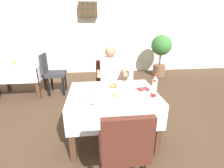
{
  "coord_description": "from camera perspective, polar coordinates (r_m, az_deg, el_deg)",
  "views": [
    {
      "loc": [
        -0.27,
        -1.82,
        1.62
      ],
      "look_at": [
        -0.03,
        0.29,
        0.83
      ],
      "focal_mm": 26.02,
      "sensor_mm": 36.0,
      "label": 1
    }
  ],
  "objects": [
    {
      "name": "background_table_tumbler",
      "position": [
        4.23,
        -31.14,
        6.39
      ],
      "size": [
        0.06,
        0.06,
        0.11
      ],
      "primitive_type": "cylinder",
      "color": "gold",
      "rests_on": "background_dining_table"
    },
    {
      "name": "chair_far_diner_seat",
      "position": [
        3.06,
        -1.56,
        0.11
      ],
      "size": [
        0.44,
        0.5,
        0.97
      ],
      "color": "#4C2319",
      "rests_on": "ground"
    },
    {
      "name": "main_dining_table",
      "position": [
        2.28,
        0.28,
        -6.7
      ],
      "size": [
        1.19,
        0.91,
        0.75
      ],
      "color": "white",
      "rests_on": "ground"
    },
    {
      "name": "chair_near_camera_side",
      "position": [
        1.6,
        4.07,
        -21.42
      ],
      "size": [
        0.44,
        0.5,
        0.97
      ],
      "color": "#4C2319",
      "rests_on": "ground"
    },
    {
      "name": "background_chair_right",
      "position": [
        4.11,
        -20.39,
        4.16
      ],
      "size": [
        0.5,
        0.44,
        0.97
      ],
      "color": "#2D2D33",
      "rests_on": "ground"
    },
    {
      "name": "plate_near_camera",
      "position": [
        2.04,
        1.46,
        -4.26
      ],
      "size": [
        0.22,
        0.22,
        0.06
      ],
      "color": "white",
      "rests_on": "main_dining_table"
    },
    {
      "name": "cola_bottle_primary",
      "position": [
        2.15,
        14.74,
        -0.66
      ],
      "size": [
        0.07,
        0.07,
        0.28
      ],
      "color": "silver",
      "rests_on": "main_dining_table"
    },
    {
      "name": "beer_glass_right",
      "position": [
        2.08,
        6.36,
        -0.95
      ],
      "size": [
        0.07,
        0.07,
        0.23
      ],
      "color": "white",
      "rests_on": "main_dining_table"
    },
    {
      "name": "ground_plane",
      "position": [
        2.45,
        1.62,
        -20.85
      ],
      "size": [
        11.0,
        11.0,
        0.0
      ],
      "primitive_type": "plane",
      "color": "#473323"
    },
    {
      "name": "back_wall",
      "position": [
        5.69,
        -3.88,
        18.73
      ],
      "size": [
        11.0,
        0.12,
        2.9
      ],
      "primitive_type": "cube",
      "color": "silver",
      "rests_on": "ground"
    },
    {
      "name": "beer_glass_left",
      "position": [
        2.46,
        6.65,
        2.18
      ],
      "size": [
        0.07,
        0.07,
        0.2
      ],
      "color": "white",
      "rests_on": "main_dining_table"
    },
    {
      "name": "background_dining_table",
      "position": [
        4.34,
        -29.7,
        3.61
      ],
      "size": [
        1.03,
        0.73,
        0.75
      ],
      "color": "white",
      "rests_on": "ground"
    },
    {
      "name": "cola_bottle_secondary",
      "position": [
        1.96,
        14.39,
        -2.85
      ],
      "size": [
        0.06,
        0.06,
        0.28
      ],
      "color": "silver",
      "rests_on": "main_dining_table"
    },
    {
      "name": "plate_far_diner",
      "position": [
        2.34,
        0.53,
        -0.76
      ],
      "size": [
        0.23,
        0.23,
        0.07
      ],
      "color": "white",
      "rests_on": "main_dining_table"
    },
    {
      "name": "potted_plant_corner",
      "position": [
        5.43,
        16.81,
        11.36
      ],
      "size": [
        0.63,
        0.63,
        1.3
      ],
      "color": "brown",
      "rests_on": "ground"
    },
    {
      "name": "seated_diner_far",
      "position": [
        2.91,
        -0.49,
        2.3
      ],
      "size": [
        0.5,
        0.46,
        1.26
      ],
      "color": "#282D42",
      "rests_on": "ground"
    },
    {
      "name": "napkin_cutlery_set",
      "position": [
        2.34,
        10.91,
        -1.74
      ],
      "size": [
        0.19,
        0.2,
        0.01
      ],
      "color": "maroon",
      "rests_on": "main_dining_table"
    },
    {
      "name": "wall_bottle_rack",
      "position": [
        5.53,
        -8.41,
        24.52
      ],
      "size": [
        0.56,
        0.21,
        0.42
      ],
      "color": "#472D1E"
    },
    {
      "name": "beer_glass_middle",
      "position": [
        1.82,
        -6.65,
        -4.05
      ],
      "size": [
        0.08,
        0.08,
        0.23
      ],
      "color": "white",
      "rests_on": "main_dining_table"
    }
  ]
}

